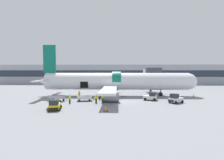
% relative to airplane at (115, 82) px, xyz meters
% --- Properties ---
extents(ground_plane, '(500.00, 500.00, 0.00)m').
position_rel_airplane_xyz_m(ground_plane, '(2.15, -7.22, -3.26)').
color(ground_plane, gray).
extents(terminal_strip, '(105.52, 11.49, 8.20)m').
position_rel_airplane_xyz_m(terminal_strip, '(2.15, 38.06, 0.84)').
color(terminal_strip, '#9EA3AD').
rests_on(terminal_strip, ground_plane).
extents(jet_bridge_stub, '(3.67, 8.65, 6.50)m').
position_rel_airplane_xyz_m(jet_bridge_stub, '(9.31, 5.33, 1.50)').
color(jet_bridge_stub, '#4C4C51').
rests_on(jet_bridge_stub, ground_plane).
extents(airplane, '(36.23, 29.05, 11.64)m').
position_rel_airplane_xyz_m(airplane, '(0.00, 0.00, 0.00)').
color(airplane, silver).
rests_on(airplane, ground_plane).
extents(baggage_tug_lead, '(2.88, 2.54, 1.70)m').
position_rel_airplane_xyz_m(baggage_tug_lead, '(11.11, -8.21, -2.55)').
color(baggage_tug_lead, silver).
rests_on(baggage_tug_lead, ground_plane).
extents(baggage_tug_mid, '(2.45, 3.24, 1.58)m').
position_rel_airplane_xyz_m(baggage_tug_mid, '(-8.64, -14.36, -2.58)').
color(baggage_tug_mid, yellow).
rests_on(baggage_tug_mid, ground_plane).
extents(baggage_tug_rear, '(2.92, 2.26, 1.58)m').
position_rel_airplane_xyz_m(baggage_tug_rear, '(7.20, -5.42, -2.59)').
color(baggage_tug_rear, silver).
rests_on(baggage_tug_rear, ground_plane).
extents(baggage_cart_loading, '(3.77, 2.24, 0.99)m').
position_rel_airplane_xyz_m(baggage_cart_loading, '(-5.55, -6.65, -2.79)').
color(baggage_cart_loading, silver).
rests_on(baggage_cart_loading, ground_plane).
extents(baggage_cart_queued, '(3.99, 2.15, 1.23)m').
position_rel_airplane_xyz_m(baggage_cart_queued, '(-10.79, -7.13, -2.65)').
color(baggage_cart_queued, '#999BA0').
rests_on(baggage_cart_queued, ground_plane).
extents(ground_crew_loader_a, '(0.59, 0.59, 1.85)m').
position_rel_airplane_xyz_m(ground_crew_loader_a, '(-1.92, -8.89, -2.29)').
color(ground_crew_loader_a, '#2D2D33').
rests_on(ground_crew_loader_a, ground_plane).
extents(ground_crew_loader_b, '(0.54, 0.54, 1.68)m').
position_rel_airplane_xyz_m(ground_crew_loader_b, '(-2.93, -4.95, -2.38)').
color(ground_crew_loader_b, '#1E2338').
rests_on(ground_crew_loader_b, ground_plane).
extents(ground_crew_driver, '(0.57, 0.51, 1.68)m').
position_rel_airplane_xyz_m(ground_crew_driver, '(-7.30, -3.77, -2.38)').
color(ground_crew_driver, black).
rests_on(ground_crew_driver, ground_plane).
extents(ground_crew_supervisor, '(0.57, 0.45, 1.64)m').
position_rel_airplane_xyz_m(ground_crew_supervisor, '(-3.13, -8.84, -2.40)').
color(ground_crew_supervisor, black).
rests_on(ground_crew_supervisor, ground_plane).
extents(ground_crew_helper, '(0.48, 0.55, 1.62)m').
position_rel_airplane_xyz_m(ground_crew_helper, '(-7.78, -9.22, -2.41)').
color(ground_crew_helper, black).
rests_on(ground_crew_helper, ground_plane).
extents(safety_cone_nose, '(0.45, 0.45, 0.67)m').
position_rel_airplane_xyz_m(safety_cone_nose, '(17.41, -0.91, -2.95)').
color(safety_cone_nose, black).
rests_on(safety_cone_nose, ground_plane).
extents(safety_cone_engine_left, '(0.63, 0.63, 0.76)m').
position_rel_airplane_xyz_m(safety_cone_engine_left, '(-0.96, -14.92, -2.90)').
color(safety_cone_engine_left, black).
rests_on(safety_cone_engine_left, ground_plane).
extents(safety_cone_wingtip, '(0.60, 0.60, 0.76)m').
position_rel_airplane_xyz_m(safety_cone_wingtip, '(0.72, -7.54, -2.90)').
color(safety_cone_wingtip, black).
rests_on(safety_cone_wingtip, ground_plane).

